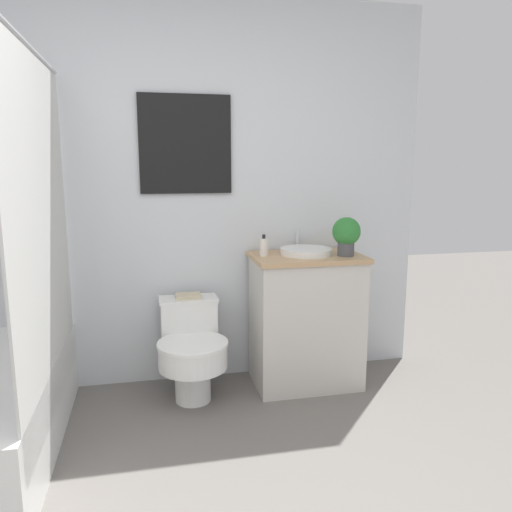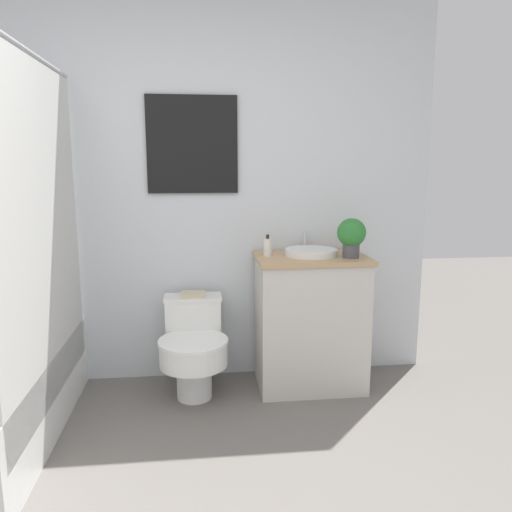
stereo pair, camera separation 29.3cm
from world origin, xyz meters
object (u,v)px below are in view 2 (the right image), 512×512
at_px(sink, 311,252).
at_px(soap_bottle, 268,247).
at_px(potted_plant, 351,235).
at_px(book_on_tank, 193,294).
at_px(toilet, 194,345).

xyz_separation_m(sink, soap_bottle, (-0.28, 0.00, 0.04)).
bearing_deg(potted_plant, book_on_tank, 168.77).
bearing_deg(toilet, book_on_tank, 90.00).
distance_m(potted_plant, book_on_tank, 1.08).
bearing_deg(book_on_tank, potted_plant, -11.23).
bearing_deg(sink, potted_plant, -25.55).
bearing_deg(toilet, sink, 5.33).
bearing_deg(soap_bottle, book_on_tank, 169.87).
bearing_deg(book_on_tank, soap_bottle, -10.13).
distance_m(sink, book_on_tank, 0.81).
distance_m(toilet, book_on_tank, 0.33).
height_order(sink, book_on_tank, sink).
bearing_deg(potted_plant, toilet, 177.76).
xyz_separation_m(potted_plant, book_on_tank, (-0.99, 0.20, -0.40)).
height_order(toilet, book_on_tank, book_on_tank).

